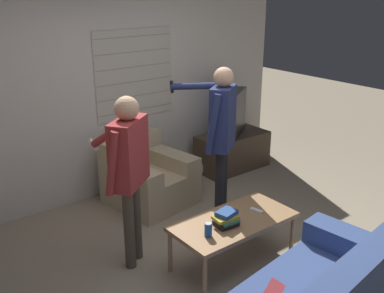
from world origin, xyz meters
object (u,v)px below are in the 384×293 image
person_left_standing (128,162)px  coffee_table (234,224)px  soda_can (208,230)px  armchair_beige (147,178)px  spare_remote (256,211)px  tv (233,113)px  person_right_standing (221,129)px  book_stack (226,219)px  floor_fan (194,175)px

person_left_standing → coffee_table: bearing=-75.3°
person_left_standing → soda_can: size_ratio=12.82×
armchair_beige → spare_remote: bearing=88.6°
tv → spare_remote: (-1.29, -1.74, -0.35)m
person_right_standing → spare_remote: bearing=-134.9°
spare_remote → soda_can: bearing=171.3°
coffee_table → soda_can: soda_can is taller
tv → person_left_standing: bearing=-7.2°
book_stack → spare_remote: bearing=1.5°
book_stack → floor_fan: book_stack is taller
floor_fan → coffee_table: bearing=-115.7°
person_right_standing → coffee_table: bearing=-155.9°
armchair_beige → soda_can: armchair_beige is taller
armchair_beige → book_stack: (-0.19, -1.61, 0.22)m
tv → spare_remote: bearing=20.1°
person_right_standing → floor_fan: person_right_standing is taller
tv → book_stack: 2.45m
soda_can → book_stack: bearing=10.3°
coffee_table → person_left_standing: size_ratio=0.72×
coffee_table → tv: (1.57, 1.72, 0.40)m
coffee_table → floor_fan: size_ratio=3.10×
person_left_standing → book_stack: (0.61, -0.62, -0.50)m
person_right_standing → floor_fan: size_ratio=4.58×
armchair_beige → coffee_table: bearing=78.9°
coffee_table → tv: size_ratio=1.77×
book_stack → soda_can: book_stack is taller
armchair_beige → person_right_standing: 1.27m
person_right_standing → soda_can: 1.20m
tv → person_right_standing: (-1.17, -1.07, 0.27)m
armchair_beige → tv: (1.50, 0.13, 0.52)m
person_left_standing → spare_remote: (1.01, -0.61, -0.55)m
book_stack → tv: bearing=45.9°
book_stack → spare_remote: (0.40, 0.01, -0.05)m
soda_can → spare_remote: (0.64, 0.06, -0.05)m
tv → coffee_table: bearing=14.4°
armchair_beige → person_right_standing: size_ratio=0.59×
person_right_standing → floor_fan: (0.34, 0.89, -0.92)m
person_left_standing → person_right_standing: bearing=-33.6°
armchair_beige → person_left_standing: 1.46m
tv → person_left_standing: (-2.30, -1.12, 0.21)m
spare_remote → coffee_table: bearing=162.2°
coffee_table → person_left_standing: (-0.73, 0.59, 0.61)m
person_left_standing → spare_remote: size_ratio=11.90×
coffee_table → floor_fan: coffee_table is taller
book_stack → spare_remote: 0.40m
soda_can → person_left_standing: bearing=118.6°
spare_remote → person_left_standing: bearing=135.1°
floor_fan → soda_can: bearing=-124.6°
coffee_table → person_right_standing: size_ratio=0.68×
person_right_standing → soda_can: bearing=-171.0°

